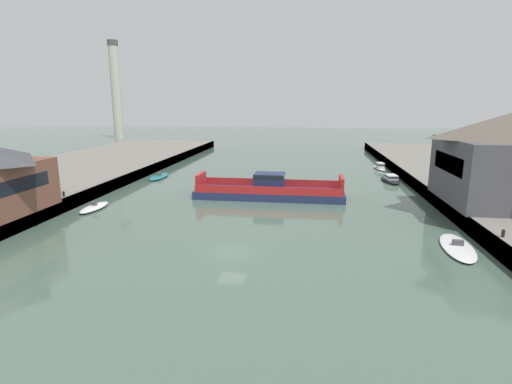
% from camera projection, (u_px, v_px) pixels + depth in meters
% --- Properties ---
extents(ground_plane, '(400.00, 400.00, 0.00)m').
position_uv_depth(ground_plane, '(232.00, 253.00, 36.53)').
color(ground_plane, '#4C6656').
extents(quay_left, '(28.00, 140.00, 1.78)m').
position_uv_depth(quay_left, '(16.00, 188.00, 60.48)').
color(quay_left, gray).
rests_on(quay_left, ground).
extents(chain_ferry, '(21.34, 6.16, 3.56)m').
position_uv_depth(chain_ferry, '(269.00, 190.00, 57.72)').
color(chain_ferry, navy).
rests_on(chain_ferry, ground).
extents(moored_boat_near_left, '(3.29, 7.38, 1.33)m').
position_uv_depth(moored_boat_near_left, '(390.00, 179.00, 69.38)').
color(moored_boat_near_left, black).
rests_on(moored_boat_near_left, ground).
extents(moored_boat_near_right, '(2.65, 7.80, 0.96)m').
position_uv_depth(moored_boat_near_right, '(159.00, 176.00, 73.35)').
color(moored_boat_near_right, '#237075').
rests_on(moored_boat_near_right, ground).
extents(moored_boat_mid_left, '(2.16, 5.95, 1.08)m').
position_uv_depth(moored_boat_mid_left, '(94.00, 207.00, 51.28)').
color(moored_boat_mid_left, white).
rests_on(moored_boat_mid_left, ground).
extents(moored_boat_mid_right, '(2.49, 6.64, 1.40)m').
position_uv_depth(moored_boat_mid_right, '(380.00, 167.00, 82.91)').
color(moored_boat_mid_right, white).
rests_on(moored_boat_mid_right, ground).
extents(moored_boat_far_left, '(3.65, 8.37, 0.91)m').
position_uv_depth(moored_boat_far_left, '(457.00, 247.00, 37.32)').
color(moored_boat_far_left, white).
rests_on(moored_boat_far_left, ground).
extents(bollard_left_mid, '(0.32, 0.32, 0.71)m').
position_uv_depth(bollard_left_mid, '(15.00, 211.00, 42.30)').
color(bollard_left_mid, black).
rests_on(bollard_left_mid, quay_left).
extents(bollard_right_mid, '(0.32, 0.32, 0.71)m').
position_uv_depth(bollard_right_mid, '(503.00, 233.00, 35.27)').
color(bollard_right_mid, black).
rests_on(bollard_right_mid, quay_right).
extents(bollard_left_aft, '(0.32, 0.32, 0.71)m').
position_uv_depth(bollard_left_aft, '(64.00, 194.00, 50.62)').
color(bollard_left_aft, black).
rests_on(bollard_left_aft, quay_left).
extents(bollard_right_aft, '(0.32, 0.32, 0.71)m').
position_uv_depth(bollard_right_aft, '(464.00, 206.00, 44.25)').
color(bollard_right_aft, black).
rests_on(bollard_right_aft, quay_right).
extents(smokestack_distant_a, '(3.87, 3.87, 36.40)m').
position_uv_depth(smokestack_distant_a, '(116.00, 88.00, 152.32)').
color(smokestack_distant_a, beige).
rests_on(smokestack_distant_a, ground).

